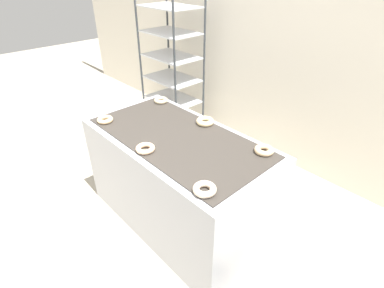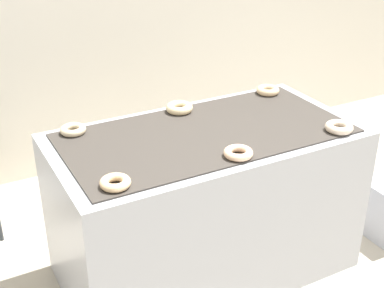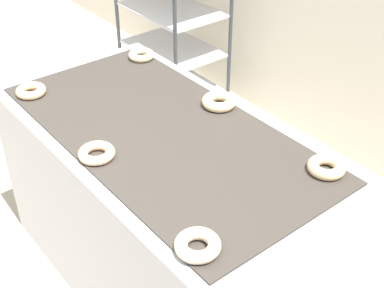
# 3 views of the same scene
# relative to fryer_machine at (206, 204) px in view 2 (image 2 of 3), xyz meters

# --- Properties ---
(fryer_machine) EXTENTS (1.53, 0.80, 0.83)m
(fryer_machine) POSITION_rel_fryer_machine_xyz_m (0.00, 0.00, 0.00)
(fryer_machine) COLOR #A8AAB2
(fryer_machine) RESTS_ON ground_plane
(donut_near_left) EXTENTS (0.13, 0.13, 0.04)m
(donut_near_left) POSITION_rel_fryer_machine_xyz_m (-0.58, -0.27, 0.43)
(donut_near_left) COLOR #F1C68E
(donut_near_left) RESTS_ON fryer_machine
(donut_near_center) EXTENTS (0.13, 0.13, 0.04)m
(donut_near_center) POSITION_rel_fryer_machine_xyz_m (0.00, -0.29, 0.43)
(donut_near_center) COLOR beige
(donut_near_center) RESTS_ON fryer_machine
(donut_near_right) EXTENTS (0.14, 0.14, 0.04)m
(donut_near_right) POSITION_rel_fryer_machine_xyz_m (0.58, -0.30, 0.44)
(donut_near_right) COLOR beige
(donut_near_right) RESTS_ON fryer_machine
(donut_far_left) EXTENTS (0.13, 0.13, 0.04)m
(donut_far_left) POSITION_rel_fryer_machine_xyz_m (-0.58, 0.30, 0.43)
(donut_far_left) COLOR beige
(donut_far_left) RESTS_ON fryer_machine
(donut_far_center) EXTENTS (0.14, 0.14, 0.04)m
(donut_far_center) POSITION_rel_fryer_machine_xyz_m (-0.00, 0.29, 0.44)
(donut_far_center) COLOR beige
(donut_far_center) RESTS_ON fryer_machine
(donut_far_right) EXTENTS (0.13, 0.13, 0.04)m
(donut_far_right) POSITION_rel_fryer_machine_xyz_m (0.57, 0.29, 0.44)
(donut_far_right) COLOR beige
(donut_far_right) RESTS_ON fryer_machine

